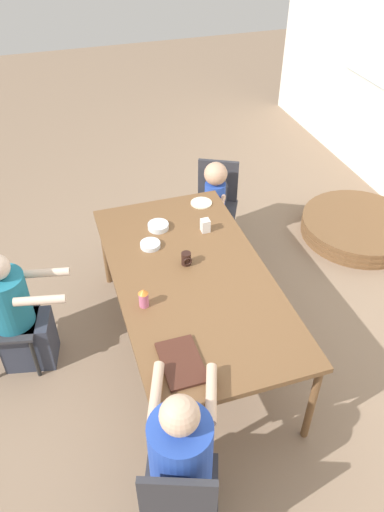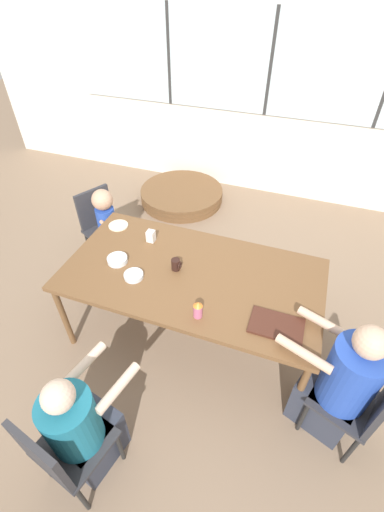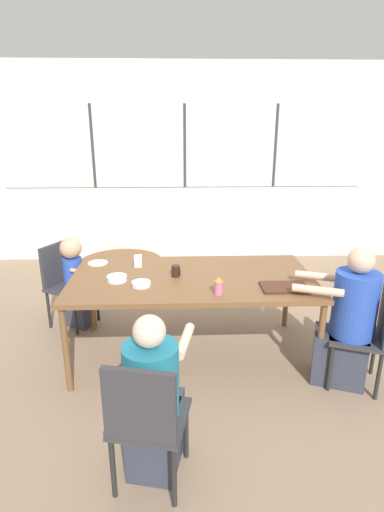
{
  "view_description": "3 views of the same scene",
  "coord_description": "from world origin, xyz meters",
  "views": [
    {
      "loc": [
        2.5,
        -0.8,
        3.07
      ],
      "look_at": [
        0.0,
        0.0,
        0.93
      ],
      "focal_mm": 35.0,
      "sensor_mm": 36.0,
      "label": 1
    },
    {
      "loc": [
        0.66,
        -1.82,
        2.64
      ],
      "look_at": [
        0.0,
        0.0,
        0.93
      ],
      "focal_mm": 24.0,
      "sensor_mm": 36.0,
      "label": 2
    },
    {
      "loc": [
        -0.12,
        -3.15,
        1.97
      ],
      "look_at": [
        0.0,
        0.0,
        0.93
      ],
      "focal_mm": 28.0,
      "sensor_mm": 36.0,
      "label": 3
    }
  ],
  "objects": [
    {
      "name": "folded_table_stack",
      "position": [
        -0.9,
        2.07,
        0.09
      ],
      "size": [
        1.15,
        1.15,
        0.18
      ],
      "color": "brown",
      "rests_on": "ground_plane"
    },
    {
      "name": "wall_back_with_windows",
      "position": [
        0.0,
        2.76,
        1.42
      ],
      "size": [
        8.4,
        0.08,
        2.8
      ],
      "color": "white",
      "rests_on": "ground_plane"
    },
    {
      "name": "sippy_cup",
      "position": [
        0.18,
        -0.39,
        0.82
      ],
      "size": [
        0.07,
        0.07,
        0.14
      ],
      "color": "#CC668C",
      "rests_on": "dining_table"
    },
    {
      "name": "bowl_white_shallow",
      "position": [
        -0.62,
        -0.08,
        0.77
      ],
      "size": [
        0.16,
        0.16,
        0.04
      ],
      "color": "silver",
      "rests_on": "dining_table"
    },
    {
      "name": "person_woman_green_shirt",
      "position": [
        1.19,
        -0.44,
        0.5
      ],
      "size": [
        0.67,
        0.51,
        1.13
      ],
      "rotation": [
        0.0,
        0.0,
        1.22
      ],
      "color": "#333847",
      "rests_on": "ground_plane"
    },
    {
      "name": "chair_for_man_blue_shirt",
      "position": [
        -0.3,
        -1.4,
        0.5
      ],
      "size": [
        0.48,
        0.48,
        0.84
      ],
      "rotation": [
        0.0,
        0.0,
        -0.21
      ],
      "color": "#333338",
      "rests_on": "ground_plane"
    },
    {
      "name": "chair_for_toddler",
      "position": [
        -1.27,
        0.65,
        0.5
      ],
      "size": [
        0.54,
        0.54,
        0.84
      ],
      "rotation": [
        0.0,
        0.0,
        -2.04
      ],
      "color": "#333338",
      "rests_on": "ground_plane"
    },
    {
      "name": "chair_for_woman_green_shirt",
      "position": [
        1.34,
        -0.49,
        0.5
      ],
      "size": [
        0.51,
        0.51,
        0.84
      ],
      "rotation": [
        0.0,
        0.0,
        1.22
      ],
      "color": "#333338",
      "rests_on": "ground_plane"
    },
    {
      "name": "plate_tortillas",
      "position": [
        -0.86,
        0.36,
        0.75
      ],
      "size": [
        0.18,
        0.18,
        0.01
      ],
      "color": "beige",
      "rests_on": "dining_table"
    },
    {
      "name": "person_toddler",
      "position": [
        -1.14,
        0.58,
        0.48
      ],
      "size": [
        0.39,
        0.33,
        0.93
      ],
      "rotation": [
        0.0,
        0.0,
        -2.04
      ],
      "color": "#333847",
      "rests_on": "ground_plane"
    },
    {
      "name": "food_tray_dark",
      "position": [
        0.71,
        -0.29,
        0.76
      ],
      "size": [
        0.36,
        0.23,
        0.02
      ],
      "color": "#472319",
      "rests_on": "dining_table"
    },
    {
      "name": "person_man_blue_shirt",
      "position": [
        -0.27,
        -1.23,
        0.46
      ],
      "size": [
        0.42,
        0.61,
        1.02
      ],
      "rotation": [
        0.0,
        0.0,
        -0.21
      ],
      "color": "#333847",
      "rests_on": "ground_plane"
    },
    {
      "name": "ground_plane",
      "position": [
        0.0,
        0.0,
        0.0
      ],
      "size": [
        16.0,
        16.0,
        0.0
      ],
      "primitive_type": "plane",
      "color": "#8C725B"
    },
    {
      "name": "bowl_cereal",
      "position": [
        -0.41,
        -0.2,
        0.77
      ],
      "size": [
        0.15,
        0.15,
        0.04
      ],
      "color": "silver",
      "rests_on": "dining_table"
    },
    {
      "name": "milk_carton_small",
      "position": [
        -0.48,
        0.26,
        0.8
      ],
      "size": [
        0.07,
        0.07,
        0.1
      ],
      "color": "silver",
      "rests_on": "dining_table"
    },
    {
      "name": "dining_table",
      "position": [
        0.0,
        0.0,
        0.7
      ],
      "size": [
        2.04,
        1.07,
        0.75
      ],
      "color": "brown",
      "rests_on": "ground_plane"
    },
    {
      "name": "coffee_mug",
      "position": [
        -0.13,
        -0.0,
        0.8
      ],
      "size": [
        0.08,
        0.07,
        0.1
      ],
      "color": "black",
      "rests_on": "dining_table"
    }
  ]
}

